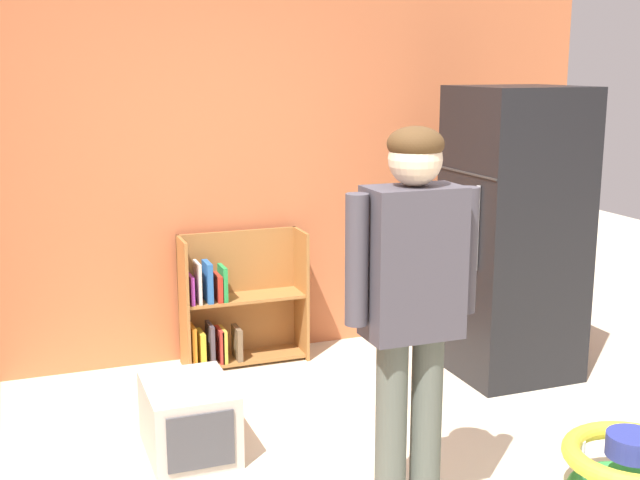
{
  "coord_description": "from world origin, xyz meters",
  "views": [
    {
      "loc": [
        -1.27,
        -2.81,
        1.91
      ],
      "look_at": [
        0.04,
        0.66,
        1.11
      ],
      "focal_mm": 46.01,
      "sensor_mm": 36.0,
      "label": 1
    }
  ],
  "objects_px": {
    "refrigerator": "(514,234)",
    "bookshelf": "(234,308)",
    "standing_person": "(412,294)",
    "baby_walker": "(631,469)",
    "pet_carrier": "(189,418)"
  },
  "relations": [
    {
      "from": "refrigerator",
      "to": "baby_walker",
      "type": "distance_m",
      "value": 1.76
    },
    {
      "from": "refrigerator",
      "to": "bookshelf",
      "type": "distance_m",
      "value": 1.83
    },
    {
      "from": "refrigerator",
      "to": "baby_walker",
      "type": "xyz_separation_m",
      "value": [
        -0.38,
        -1.55,
        -0.73
      ]
    },
    {
      "from": "refrigerator",
      "to": "standing_person",
      "type": "bearing_deg",
      "value": -135.38
    },
    {
      "from": "bookshelf",
      "to": "pet_carrier",
      "type": "bearing_deg",
      "value": -114.76
    },
    {
      "from": "bookshelf",
      "to": "baby_walker",
      "type": "xyz_separation_m",
      "value": [
        1.19,
        -2.33,
        -0.2
      ]
    },
    {
      "from": "refrigerator",
      "to": "bookshelf",
      "type": "height_order",
      "value": "refrigerator"
    },
    {
      "from": "refrigerator",
      "to": "bookshelf",
      "type": "relative_size",
      "value": 2.09
    },
    {
      "from": "pet_carrier",
      "to": "bookshelf",
      "type": "bearing_deg",
      "value": 65.24
    },
    {
      "from": "standing_person",
      "to": "baby_walker",
      "type": "distance_m",
      "value": 1.34
    },
    {
      "from": "bookshelf",
      "to": "standing_person",
      "type": "xyz_separation_m",
      "value": [
        0.18,
        -2.15,
        0.65
      ]
    },
    {
      "from": "refrigerator",
      "to": "pet_carrier",
      "type": "height_order",
      "value": "refrigerator"
    },
    {
      "from": "bookshelf",
      "to": "refrigerator",
      "type": "bearing_deg",
      "value": -26.21
    },
    {
      "from": "baby_walker",
      "to": "standing_person",
      "type": "bearing_deg",
      "value": 170.11
    },
    {
      "from": "baby_walker",
      "to": "bookshelf",
      "type": "bearing_deg",
      "value": 117.13
    }
  ]
}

